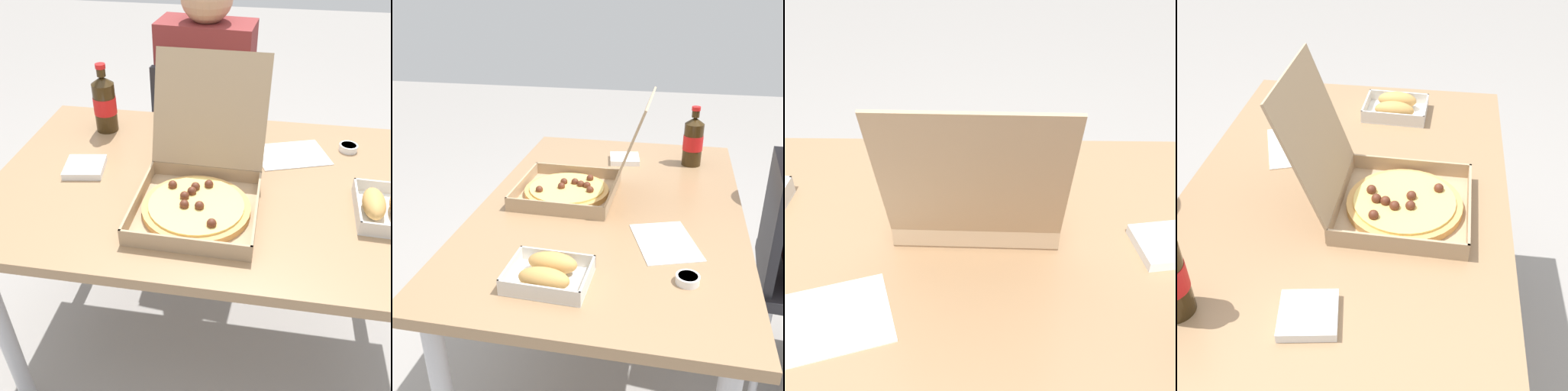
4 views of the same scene
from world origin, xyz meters
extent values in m
cube|color=#997551|center=(0.00, 0.00, 0.70)|extent=(1.25, 0.80, 0.03)
cylinder|color=#B7B7BC|center=(-0.55, -0.33, 0.34)|extent=(0.05, 0.05, 0.68)
cube|color=tan|center=(-0.03, -0.15, 0.71)|extent=(0.31, 0.31, 0.01)
cube|color=tan|center=(-0.03, -0.30, 0.74)|extent=(0.31, 0.01, 0.04)
cube|color=tan|center=(-0.18, -0.15, 0.74)|extent=(0.01, 0.31, 0.04)
cube|color=tan|center=(0.12, -0.15, 0.74)|extent=(0.01, 0.31, 0.04)
cube|color=tan|center=(-0.03, 0.00, 0.74)|extent=(0.31, 0.01, 0.04)
cube|color=tan|center=(-0.03, 0.05, 0.90)|extent=(0.31, 0.12, 0.29)
cylinder|color=tan|center=(-0.03, -0.15, 0.73)|extent=(0.27, 0.27, 0.02)
cylinder|color=#EAC666|center=(-0.03, -0.15, 0.74)|extent=(0.24, 0.24, 0.01)
sphere|color=#562819|center=(-0.04, -0.09, 0.75)|extent=(0.02, 0.02, 0.02)
sphere|color=#562819|center=(-0.10, -0.09, 0.75)|extent=(0.02, 0.02, 0.02)
sphere|color=#562819|center=(0.02, -0.23, 0.75)|extent=(0.02, 0.02, 0.02)
sphere|color=#562819|center=(-0.01, -0.07, 0.75)|extent=(0.02, 0.02, 0.02)
sphere|color=#562819|center=(-0.05, -0.11, 0.75)|extent=(0.02, 0.02, 0.02)
sphere|color=#562819|center=(-0.06, -0.17, 0.75)|extent=(0.02, 0.02, 0.02)
sphere|color=#562819|center=(-0.06, -0.13, 0.75)|extent=(0.02, 0.02, 0.02)
sphere|color=#562819|center=(-0.02, -0.17, 0.75)|extent=(0.02, 0.02, 0.02)
cube|color=white|center=(0.21, 0.18, 0.71)|extent=(0.25, 0.21, 0.00)
cube|color=white|center=(-0.38, -0.01, 0.72)|extent=(0.13, 0.13, 0.02)
camera|label=1|loc=(0.11, -1.04, 1.42)|focal=41.52mm
camera|label=2|loc=(1.28, 0.18, 1.34)|focal=41.89mm
camera|label=3|loc=(-0.05, 0.71, 1.36)|focal=47.29mm
camera|label=4|loc=(-0.99, -0.21, 1.48)|focal=47.62mm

